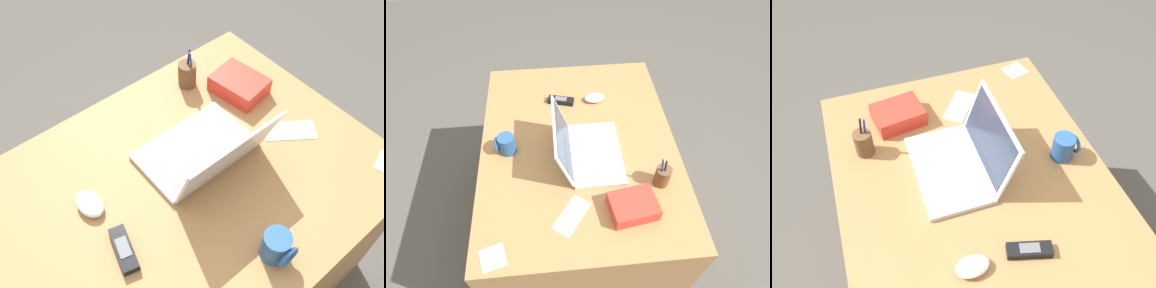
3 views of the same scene
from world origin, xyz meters
TOP-DOWN VIEW (x-y plane):
  - ground_plane at (0.00, 0.00)m, footprint 6.00×6.00m
  - desk at (0.00, 0.00)m, footprint 1.13×0.88m
  - laptop at (-0.08, -0.02)m, footprint 0.35×0.29m
  - computer_mouse at (0.27, -0.11)m, footprint 0.07×0.10m
  - coffee_mug_white at (-0.02, 0.32)m, footprint 0.07×0.08m
  - cordless_phone at (0.28, 0.06)m, footprint 0.08×0.14m
  - pen_holder at (-0.25, -0.31)m, footprint 0.06×0.06m
  - snack_bag at (-0.36, -0.17)m, footprint 0.16×0.19m
  - paper_note_left at (-0.36, 0.06)m, footprint 0.18×0.16m

SIDE VIEW (x-z plane):
  - ground_plane at x=0.00m, z-range 0.00..0.00m
  - desk at x=0.00m, z-range 0.00..0.70m
  - paper_note_left at x=-0.36m, z-range 0.70..0.71m
  - cordless_phone at x=0.28m, z-range 0.70..0.73m
  - computer_mouse at x=0.27m, z-range 0.70..0.74m
  - snack_bag at x=-0.36m, z-range 0.70..0.77m
  - laptop at x=-0.08m, z-range 0.64..0.85m
  - coffee_mug_white at x=-0.02m, z-range 0.70..0.80m
  - pen_holder at x=-0.25m, z-range 0.67..0.83m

